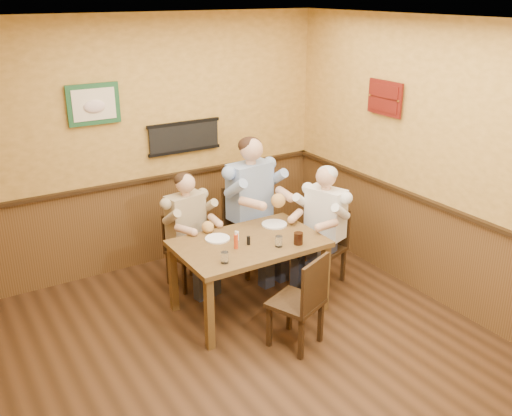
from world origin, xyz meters
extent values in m
plane|color=black|center=(0.00, 0.00, 0.00)|extent=(5.00, 5.00, 0.00)
cube|color=silver|center=(0.00, 0.00, 2.80)|extent=(5.00, 5.00, 0.02)
cube|color=#E0AE4E|center=(0.00, 2.50, 1.40)|extent=(5.00, 0.02, 2.80)
cube|color=#E0AE4E|center=(2.50, 0.00, 1.40)|extent=(0.02, 5.00, 2.80)
cube|color=brown|center=(0.00, 2.48, 0.50)|extent=(5.00, 0.02, 1.00)
cube|color=brown|center=(2.48, 0.00, 0.50)|extent=(0.02, 5.00, 1.00)
cube|color=black|center=(0.79, 2.46, 1.45)|extent=(0.88, 0.03, 0.34)
cube|color=#1B502B|center=(-0.20, 2.46, 1.92)|extent=(0.54, 0.03, 0.42)
cube|color=maroon|center=(2.46, 1.05, 1.95)|extent=(0.03, 0.48, 0.36)
cube|color=brown|center=(0.74, 0.96, 0.72)|extent=(1.40, 0.90, 0.05)
cube|color=brown|center=(0.10, 0.57, 0.35)|extent=(0.07, 0.07, 0.70)
cube|color=brown|center=(1.38, 0.57, 0.35)|extent=(0.07, 0.07, 0.70)
cube|color=brown|center=(0.10, 1.35, 0.35)|extent=(0.07, 0.07, 0.70)
cube|color=brown|center=(1.38, 1.35, 0.35)|extent=(0.07, 0.07, 0.70)
cylinder|color=white|center=(0.32, 0.67, 0.80)|extent=(0.09, 0.09, 0.10)
cylinder|color=white|center=(0.92, 0.71, 0.80)|extent=(0.08, 0.08, 0.11)
cylinder|color=black|center=(1.11, 0.66, 0.81)|extent=(0.11, 0.11, 0.12)
cylinder|color=red|center=(0.55, 0.88, 0.83)|extent=(0.05, 0.05, 0.16)
cylinder|color=white|center=(0.66, 1.04, 0.79)|extent=(0.04, 0.04, 0.09)
cylinder|color=black|center=(0.70, 0.89, 0.79)|extent=(0.04, 0.04, 0.08)
cylinder|color=white|center=(0.50, 1.16, 0.76)|extent=(0.29, 0.29, 0.02)
cylinder|color=white|center=(1.17, 1.16, 0.76)|extent=(0.35, 0.35, 0.02)
camera|label=1|loc=(-1.82, -3.33, 3.03)|focal=40.00mm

